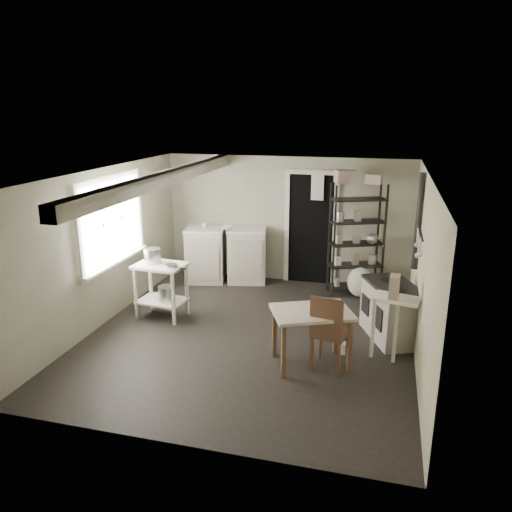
% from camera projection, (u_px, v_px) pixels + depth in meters
% --- Properties ---
extents(floor, '(5.00, 5.00, 0.00)m').
position_uv_depth(floor, '(251.00, 335.00, 7.13)').
color(floor, black).
rests_on(floor, ground).
extents(ceiling, '(5.00, 5.00, 0.00)m').
position_uv_depth(ceiling, '(250.00, 174.00, 6.47)').
color(ceiling, beige).
rests_on(ceiling, wall_back).
extents(wall_back, '(4.50, 0.02, 2.30)m').
position_uv_depth(wall_back, '(287.00, 220.00, 9.12)').
color(wall_back, '#AEAA94').
rests_on(wall_back, ground).
extents(wall_front, '(4.50, 0.02, 2.30)m').
position_uv_depth(wall_front, '(176.00, 337.00, 4.49)').
color(wall_front, '#AEAA94').
rests_on(wall_front, ground).
extents(wall_left, '(0.02, 5.00, 2.30)m').
position_uv_depth(wall_left, '(104.00, 247.00, 7.35)').
color(wall_left, '#AEAA94').
rests_on(wall_left, ground).
extents(wall_right, '(0.02, 5.00, 2.30)m').
position_uv_depth(wall_right, '(423.00, 272.00, 6.25)').
color(wall_right, '#AEAA94').
rests_on(wall_right, ground).
extents(window, '(0.12, 1.76, 1.28)m').
position_uv_depth(window, '(111.00, 221.00, 7.43)').
color(window, white).
rests_on(window, wall_left).
extents(doorway, '(0.96, 0.10, 2.08)m').
position_uv_depth(doorway, '(311.00, 230.00, 9.02)').
color(doorway, white).
rests_on(doorway, ground).
extents(ceiling_beam, '(0.18, 5.00, 0.18)m').
position_uv_depth(ceiling_beam, '(165.00, 178.00, 6.79)').
color(ceiling_beam, white).
rests_on(ceiling_beam, ceiling).
extents(wallpaper_panel, '(0.01, 5.00, 2.30)m').
position_uv_depth(wallpaper_panel, '(422.00, 272.00, 6.25)').
color(wallpaper_panel, beige).
rests_on(wallpaper_panel, wall_right).
extents(utensil_rail, '(0.06, 1.20, 0.44)m').
position_uv_depth(utensil_rail, '(419.00, 230.00, 6.71)').
color(utensil_rail, silver).
rests_on(utensil_rail, wall_right).
extents(prep_table, '(0.79, 0.60, 0.86)m').
position_uv_depth(prep_table, '(162.00, 293.00, 7.66)').
color(prep_table, white).
rests_on(prep_table, ground).
extents(stockpot, '(0.29, 0.29, 0.27)m').
position_uv_depth(stockpot, '(153.00, 257.00, 7.59)').
color(stockpot, silver).
rests_on(stockpot, prep_table).
extents(saucepan, '(0.24, 0.24, 0.11)m').
position_uv_depth(saucepan, '(171.00, 268.00, 7.39)').
color(saucepan, silver).
rests_on(saucepan, prep_table).
extents(bucket, '(0.31, 0.31, 0.26)m').
position_uv_depth(bucket, '(166.00, 294.00, 7.63)').
color(bucket, silver).
rests_on(bucket, prep_table).
extents(base_cabinets, '(1.66, 0.99, 1.02)m').
position_uv_depth(base_cabinets, '(226.00, 257.00, 9.28)').
color(base_cabinets, beige).
rests_on(base_cabinets, ground).
extents(mixing_bowl, '(0.32, 0.32, 0.07)m').
position_uv_depth(mixing_bowl, '(226.00, 232.00, 9.04)').
color(mixing_bowl, white).
rests_on(mixing_bowl, base_cabinets).
extents(counter_cup, '(0.12, 0.12, 0.09)m').
position_uv_depth(counter_cup, '(205.00, 230.00, 9.15)').
color(counter_cup, white).
rests_on(counter_cup, base_cabinets).
extents(shelf_rack, '(0.98, 0.67, 1.92)m').
position_uv_depth(shelf_rack, '(356.00, 240.00, 8.52)').
color(shelf_rack, black).
rests_on(shelf_rack, ground).
extents(shelf_jar, '(0.11, 0.11, 0.21)m').
position_uv_depth(shelf_jar, '(336.00, 215.00, 8.45)').
color(shelf_jar, white).
rests_on(shelf_jar, shelf_rack).
extents(storage_box_a, '(0.39, 0.37, 0.21)m').
position_uv_depth(storage_box_a, '(345.00, 177.00, 8.31)').
color(storage_box_a, beige).
rests_on(storage_box_a, shelf_rack).
extents(storage_box_b, '(0.30, 0.28, 0.16)m').
position_uv_depth(storage_box_b, '(374.00, 180.00, 8.19)').
color(storage_box_b, beige).
rests_on(storage_box_b, shelf_rack).
extents(stove, '(0.92, 1.15, 0.79)m').
position_uv_depth(stove, '(392.00, 308.00, 6.95)').
color(stove, beige).
rests_on(stove, ground).
extents(stovepipe, '(0.13, 0.13, 1.29)m').
position_uv_depth(stovepipe, '(419.00, 222.00, 6.98)').
color(stovepipe, black).
rests_on(stovepipe, stove).
extents(side_ledge, '(0.63, 0.44, 0.88)m').
position_uv_depth(side_ledge, '(394.00, 331.00, 6.27)').
color(side_ledge, white).
rests_on(side_ledge, ground).
extents(oats_box, '(0.13, 0.20, 0.29)m').
position_uv_depth(oats_box, '(394.00, 288.00, 6.09)').
color(oats_box, beige).
rests_on(oats_box, side_ledge).
extents(work_table, '(1.15, 1.00, 0.73)m').
position_uv_depth(work_table, '(311.00, 336.00, 6.24)').
color(work_table, beige).
rests_on(work_table, ground).
extents(table_cup, '(0.11, 0.11, 0.09)m').
position_uv_depth(table_cup, '(325.00, 309.00, 6.01)').
color(table_cup, white).
rests_on(table_cup, work_table).
extents(chair, '(0.49, 0.50, 0.99)m').
position_uv_depth(chair, '(331.00, 331.00, 6.14)').
color(chair, brown).
rests_on(chair, ground).
extents(flour_sack, '(0.51, 0.46, 0.52)m').
position_uv_depth(flour_sack, '(360.00, 283.00, 8.54)').
color(flour_sack, white).
rests_on(flour_sack, ground).
extents(floor_crock, '(0.15, 0.15, 0.15)m').
position_uv_depth(floor_crock, '(344.00, 348.00, 6.60)').
color(floor_crock, white).
rests_on(floor_crock, ground).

